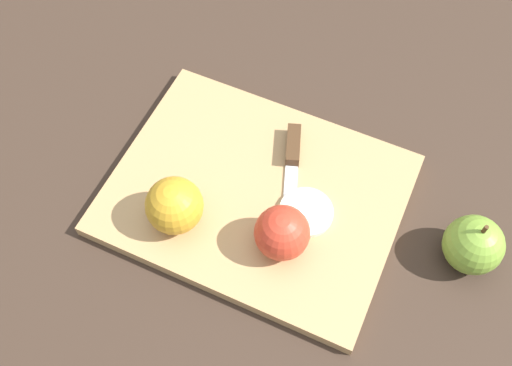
{
  "coord_description": "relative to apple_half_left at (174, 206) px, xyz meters",
  "views": [
    {
      "loc": [
        0.17,
        -0.33,
        0.68
      ],
      "look_at": [
        0.0,
        0.0,
        0.04
      ],
      "focal_mm": 42.0,
      "sensor_mm": 36.0,
      "label": 1
    }
  ],
  "objects": [
    {
      "name": "apple_half_left",
      "position": [
        0.0,
        0.0,
        0.0
      ],
      "size": [
        0.07,
        0.07,
        0.07
      ],
      "rotation": [
        0.0,
        0.0,
        4.28
      ],
      "color": "gold",
      "rests_on": "cutting_board"
    },
    {
      "name": "apple_slice",
      "position": [
        0.14,
        0.08,
        -0.03
      ],
      "size": [
        0.07,
        0.07,
        0.01
      ],
      "color": "#EFE5C6",
      "rests_on": "cutting_board"
    },
    {
      "name": "cutting_board",
      "position": [
        0.07,
        0.08,
        -0.04
      ],
      "size": [
        0.37,
        0.3,
        0.02
      ],
      "color": "tan",
      "rests_on": "ground_plane"
    },
    {
      "name": "ground_plane",
      "position": [
        0.07,
        0.08,
        -0.05
      ],
      "size": [
        4.0,
        4.0,
        0.0
      ],
      "primitive_type": "plane",
      "color": "#38281E"
    },
    {
      "name": "apple_half_right",
      "position": [
        0.13,
        0.03,
        -0.0
      ],
      "size": [
        0.07,
        0.07,
        0.07
      ],
      "rotation": [
        0.0,
        0.0,
        4.12
      ],
      "color": "red",
      "rests_on": "cutting_board"
    },
    {
      "name": "apple_whole",
      "position": [
        0.33,
        0.12,
        -0.02
      ],
      "size": [
        0.07,
        0.07,
        0.08
      ],
      "color": "olive",
      "rests_on": "ground_plane"
    },
    {
      "name": "knife",
      "position": [
        0.09,
        0.15,
        -0.03
      ],
      "size": [
        0.07,
        0.14,
        0.02
      ],
      "rotation": [
        0.0,
        0.0,
        -1.18
      ],
      "color": "silver",
      "rests_on": "cutting_board"
    }
  ]
}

